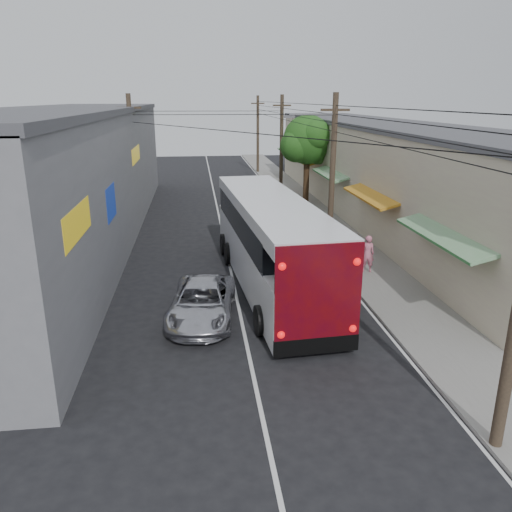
# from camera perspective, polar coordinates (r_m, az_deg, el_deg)

# --- Properties ---
(ground) EXTENTS (120.00, 120.00, 0.00)m
(ground) POSITION_cam_1_polar(r_m,az_deg,el_deg) (13.48, 0.60, -17.44)
(ground) COLOR black
(ground) RESTS_ON ground
(sidewalk) EXTENTS (3.00, 80.00, 0.12)m
(sidewalk) POSITION_cam_1_polar(r_m,az_deg,el_deg) (32.85, 7.39, 3.95)
(sidewalk) COLOR slate
(sidewalk) RESTS_ON ground
(building_right) EXTENTS (7.09, 40.00, 6.25)m
(building_right) POSITION_cam_1_polar(r_m,az_deg,el_deg) (35.50, 13.94, 9.68)
(building_right) COLOR #B8A892
(building_right) RESTS_ON ground
(building_left) EXTENTS (7.20, 36.00, 7.25)m
(building_left) POSITION_cam_1_polar(r_m,az_deg,el_deg) (30.06, -20.57, 8.70)
(building_left) COLOR gray
(building_left) RESTS_ON ground
(utility_poles) EXTENTS (11.80, 45.28, 8.00)m
(utility_poles) POSITION_cam_1_polar(r_m,az_deg,el_deg) (31.80, 1.51, 11.09)
(utility_poles) COLOR #473828
(utility_poles) RESTS_ON ground
(street_tree) EXTENTS (4.40, 4.00, 6.60)m
(street_tree) POSITION_cam_1_polar(r_m,az_deg,el_deg) (38.00, 5.99, 12.90)
(street_tree) COLOR #3F2B19
(street_tree) RESTS_ON ground
(coach_bus) EXTENTS (3.78, 13.30, 3.79)m
(coach_bus) POSITION_cam_1_polar(r_m,az_deg,el_deg) (21.08, 1.62, 1.69)
(coach_bus) COLOR white
(coach_bus) RESTS_ON ground
(jeepney) EXTENTS (2.80, 5.05, 1.34)m
(jeepney) POSITION_cam_1_polar(r_m,az_deg,el_deg) (18.27, -6.18, -5.26)
(jeepney) COLOR silver
(jeepney) RESTS_ON ground
(parked_suv) EXTENTS (3.09, 6.28, 1.76)m
(parked_suv) POSITION_cam_1_polar(r_m,az_deg,el_deg) (27.44, 4.42, 3.09)
(parked_suv) COLOR #94949B
(parked_suv) RESTS_ON ground
(parked_car_mid) EXTENTS (2.22, 4.71, 1.56)m
(parked_car_mid) POSITION_cam_1_polar(r_m,az_deg,el_deg) (33.20, 2.43, 5.50)
(parked_car_mid) COLOR #28282E
(parked_car_mid) RESTS_ON ground
(parked_car_far) EXTENTS (1.68, 4.59, 1.50)m
(parked_car_far) POSITION_cam_1_polar(r_m,az_deg,el_deg) (39.35, 0.95, 7.39)
(parked_car_far) COLOR #222227
(parked_car_far) RESTS_ON ground
(pedestrian_near) EXTENTS (0.69, 0.52, 1.72)m
(pedestrian_near) POSITION_cam_1_polar(r_m,az_deg,el_deg) (23.23, 12.61, 0.26)
(pedestrian_near) COLOR #D36F8A
(pedestrian_near) RESTS_ON sidewalk
(pedestrian_far) EXTENTS (0.94, 0.80, 1.68)m
(pedestrian_far) POSITION_cam_1_polar(r_m,az_deg,el_deg) (23.63, 10.32, 0.65)
(pedestrian_far) COLOR #9BB2E2
(pedestrian_far) RESTS_ON sidewalk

